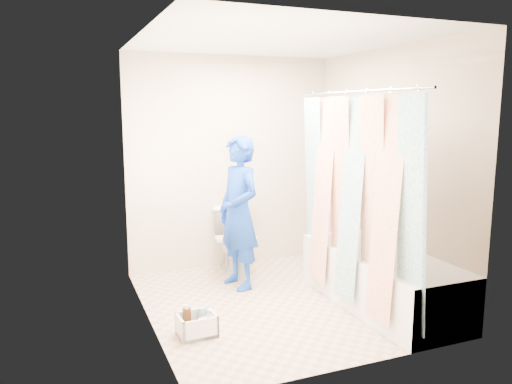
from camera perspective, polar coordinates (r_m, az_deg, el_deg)
name	(u,v)px	position (r m, az deg, el deg)	size (l,w,h in m)	color
floor	(278,302)	(4.84, 2.50, -12.44)	(2.60, 2.60, 0.00)	tan
ceiling	(280,40)	(4.53, 2.73, 16.99)	(2.40, 2.60, 0.02)	silver
wall_back	(232,163)	(5.73, -2.81, 3.38)	(2.40, 0.02, 2.40)	tan
wall_front	(359,200)	(3.41, 11.74, -0.96)	(2.40, 0.02, 2.40)	tan
wall_left	(146,184)	(4.18, -12.51, 0.92)	(0.02, 2.60, 2.40)	tan
wall_right	(388,171)	(5.15, 14.86, 2.38)	(0.02, 2.60, 2.40)	tan
bathtub	(381,278)	(4.81, 14.06, -9.47)	(0.70, 1.75, 0.50)	white
curtain_rod	(356,92)	(4.37, 11.39, 11.17)	(0.02, 0.02, 1.90)	silver
shower_curtain	(353,200)	(4.44, 11.00, -0.90)	(0.06, 1.75, 1.80)	white
toilet	(234,241)	(5.58, -2.48, -5.60)	(0.40, 0.70, 0.71)	white
tank_lid	(236,238)	(5.45, -2.26, -5.28)	(0.44, 0.19, 0.03)	white
tank_internals	(228,207)	(5.68, -3.26, -1.75)	(0.17, 0.06, 0.23)	black
plumber	(239,213)	(5.03, -1.98, -2.37)	(0.56, 0.37, 1.55)	navy
cleaning_caddy	(198,325)	(4.18, -6.65, -14.91)	(0.31, 0.25, 0.23)	white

